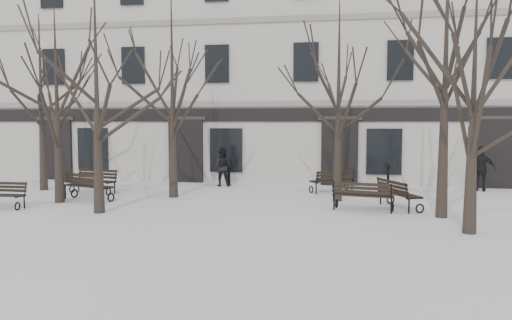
% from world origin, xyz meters
% --- Properties ---
extents(ground, '(100.00, 100.00, 0.00)m').
position_xyz_m(ground, '(0.00, 0.00, 0.00)').
color(ground, white).
rests_on(ground, ground).
extents(building, '(40.40, 10.20, 11.40)m').
position_xyz_m(building, '(0.00, 12.96, 5.52)').
color(building, beige).
rests_on(building, ground).
extents(tree_0, '(4.67, 4.67, 6.67)m').
position_xyz_m(tree_0, '(-6.09, 1.60, 4.17)').
color(tree_0, black).
rests_on(tree_0, ground).
extents(tree_1, '(5.15, 5.15, 7.35)m').
position_xyz_m(tree_1, '(-3.79, -0.05, 4.60)').
color(tree_1, black).
rests_on(tree_1, ground).
extents(tree_2, '(6.01, 6.01, 8.59)m').
position_xyz_m(tree_2, '(6.43, 0.89, 5.37)').
color(tree_2, black).
rests_on(tree_2, ground).
extents(tree_3, '(4.49, 4.49, 6.42)m').
position_xyz_m(tree_3, '(6.70, -1.19, 4.01)').
color(tree_3, black).
rests_on(tree_3, ground).
extents(tree_4, '(4.98, 4.98, 7.11)m').
position_xyz_m(tree_4, '(-8.46, 4.41, 4.44)').
color(tree_4, black).
rests_on(tree_4, ground).
extents(tree_5, '(5.40, 5.40, 7.72)m').
position_xyz_m(tree_5, '(-2.57, 3.39, 4.83)').
color(tree_5, black).
rests_on(tree_5, ground).
extents(tree_6, '(4.92, 4.92, 7.03)m').
position_xyz_m(tree_6, '(3.43, 3.49, 4.39)').
color(tree_6, black).
rests_on(tree_6, ground).
extents(bench_1, '(2.10, 1.39, 1.01)m').
position_xyz_m(bench_1, '(-5.36, 2.08, 0.55)').
color(bench_1, black).
rests_on(bench_1, ground).
extents(bench_2, '(1.95, 1.06, 0.94)m').
position_xyz_m(bench_2, '(4.21, 1.56, 0.51)').
color(bench_2, black).
rests_on(bench_2, ground).
extents(bench_3, '(1.96, 1.08, 0.94)m').
position_xyz_m(bench_3, '(-5.98, 3.89, 0.51)').
color(bench_3, black).
rests_on(bench_3, ground).
extents(bench_4, '(1.81, 1.54, 0.90)m').
position_xyz_m(bench_4, '(3.24, 5.60, 0.49)').
color(bench_4, black).
rests_on(bench_4, ground).
extents(bench_5, '(1.35, 1.96, 0.94)m').
position_xyz_m(bench_5, '(5.33, 2.19, 0.51)').
color(bench_5, black).
rests_on(bench_5, ground).
extents(bollard_a, '(0.15, 0.15, 1.18)m').
position_xyz_m(bollard_a, '(-1.29, 7.07, 0.63)').
color(bollard_a, black).
rests_on(bollard_a, ground).
extents(bollard_b, '(0.13, 0.13, 1.01)m').
position_xyz_m(bollard_b, '(5.51, 7.09, 0.54)').
color(bollard_b, black).
rests_on(bollard_b, ground).
extents(pedestrian_b, '(0.83, 0.65, 1.68)m').
position_xyz_m(pedestrian_b, '(-1.52, 6.80, 0.00)').
color(pedestrian_b, black).
rests_on(pedestrian_b, ground).
extents(pedestrian_c, '(1.15, 0.75, 1.81)m').
position_xyz_m(pedestrian_c, '(9.12, 6.91, 0.00)').
color(pedestrian_c, black).
rests_on(pedestrian_c, ground).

